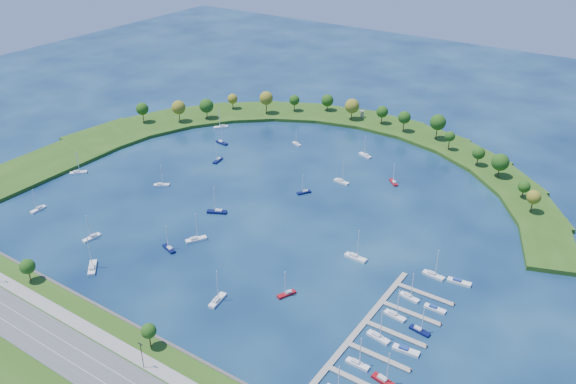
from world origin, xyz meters
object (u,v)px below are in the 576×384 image
Objects in this scene: moored_boat_17 at (222,142)px; docked_boat_4 at (378,336)px; moored_boat_6 at (38,209)px; docked_boat_11 at (459,282)px; moored_boat_0 at (287,293)px; docked_boat_5 at (406,350)px; docked_boat_9 at (435,308)px; moored_boat_10 at (394,182)px; moored_boat_9 at (92,237)px; docked_boat_6 at (395,315)px; moored_boat_16 at (221,126)px; moored_boat_1 at (341,181)px; moored_boat_15 at (169,248)px; moored_boat_4 at (355,257)px; docked_boat_3 at (384,380)px; moored_boat_13 at (297,143)px; moored_boat_3 at (161,184)px; moored_boat_11 at (196,239)px; moored_boat_14 at (217,300)px; docked_boat_8 at (409,296)px; moored_boat_12 at (218,160)px; moored_boat_5 at (365,155)px; docked_boat_10 at (433,275)px; moored_boat_7 at (92,267)px; docked_boat_7 at (420,330)px; moored_boat_8 at (304,192)px; moored_boat_2 at (78,172)px; moored_boat_18 at (217,211)px; harbor_tower at (362,114)px; docked_boat_2 at (357,363)px.

docked_boat_4 is (150.75, -98.86, 0.01)m from moored_boat_17.
moored_boat_6 is 193.53m from docked_boat_11.
moored_boat_0 is 1.19× the size of docked_boat_5.
moored_boat_6 is at bearing -167.58° from docked_boat_4.
moored_boat_10 is at bearing 123.98° from docked_boat_9.
moored_boat_9 reaches higher than moored_boat_10.
moored_boat_16 is at bearing 155.75° from docked_boat_6.
moored_boat_15 is at bearing -100.79° from moored_boat_1.
moored_boat_4 reaches higher than docked_boat_3.
moored_boat_13 is 44.42m from moored_boat_17.
moored_boat_1 reaches higher than moored_boat_3.
moored_boat_11 is at bearing -168.10° from docked_boat_11.
moored_boat_14 is 70.61m from docked_boat_5.
moored_boat_11 is 94.22m from docked_boat_8.
moored_boat_12 is at bearing 65.06° from moored_boat_11.
moored_boat_5 is 113.67m from docked_boat_10.
moored_boat_9 is 0.97× the size of docked_boat_4.
moored_boat_16 reaches higher than moored_boat_15.
moored_boat_7 is at bearing -65.12° from moored_boat_17.
docked_boat_7 is at bearing -58.13° from moored_boat_11.
moored_boat_11 is 1.22× the size of docked_boat_7.
moored_boat_9 is 0.94× the size of docked_boat_3.
moored_boat_8 is 126.41m from docked_boat_3.
moored_boat_17 is at bearing 155.48° from moored_boat_4.
docked_boat_4 is (131.92, 12.80, 0.01)m from moored_boat_9.
moored_boat_2 reaches higher than docked_boat_7.
moored_boat_0 is 49.79m from docked_boat_5.
moored_boat_16 is 24.66m from moored_boat_17.
moored_boat_7 is 23.62m from moored_boat_9.
moored_boat_18 is at bearing 1.76° from moored_boat_8.
moored_boat_5 is 0.91× the size of moored_boat_11.
harbor_tower is 0.36× the size of docked_boat_10.
moored_boat_18 is at bearing 92.70° from moored_boat_5.
moored_boat_6 is 173.16m from docked_boat_4.
moored_boat_13 is at bearing 142.34° from moored_boat_12.
moored_boat_1 is 1.07× the size of moored_boat_15.
moored_boat_2 reaches higher than moored_boat_0.
docked_boat_3 is (87.75, -90.99, 0.06)m from moored_boat_8.
moored_boat_17 is 188.95m from docked_boat_2.
moored_boat_10 is at bearing 128.35° from docked_boat_8.
moored_boat_7 is (-14.33, -206.07, -3.36)m from harbor_tower.
moored_boat_14 is 65.37m from docked_boat_6.
moored_boat_15 is at bearing -78.61° from moored_boat_3.
moored_boat_16 reaches higher than docked_boat_5.
docked_boat_10 is at bearing -103.07° from moored_boat_7.
docked_boat_6 is (67.38, -80.96, -0.00)m from moored_boat_1.
docked_boat_6 reaches higher than moored_boat_0.
docked_boat_10 is at bearing -178.15° from docked_boat_11.
moored_boat_14 is 1.67× the size of docked_boat_9.
moored_boat_11 is 107.31m from docked_boat_3.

